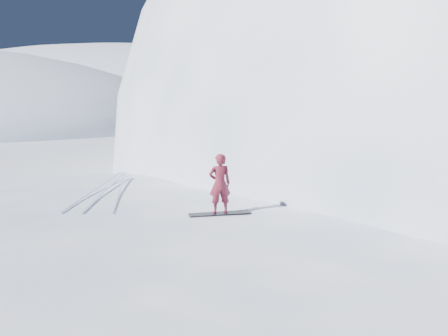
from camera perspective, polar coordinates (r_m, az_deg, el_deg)
The scene contains 7 objects.
near_ridge at distance 13.09m, azimuth -5.79°, elevation -15.89°, with size 36.00×28.00×4.80m, color white.
peak_shoulder at distance 29.75m, azimuth 18.87°, elevation -1.56°, with size 28.00×24.00×18.00m, color white.
far_ridge_c at distance 126.38m, azimuth -13.73°, elevation 7.19°, with size 140.00×90.00×36.00m, color white.
wind_bumps at distance 12.75m, azimuth -13.84°, elevation -16.91°, with size 16.00×14.40×1.00m.
snowboard at distance 11.98m, azimuth -0.55°, elevation -5.95°, with size 1.70×0.32×0.03m, color black.
snowboarder at distance 11.78m, azimuth -0.56°, elevation -2.05°, with size 0.60×0.39×1.64m, color maroon.
board_tracks at distance 15.47m, azimuth -14.94°, elevation -2.60°, with size 1.94×5.99×0.04m.
Camera 1 is at (3.60, -8.49, 5.72)m, focal length 35.00 mm.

